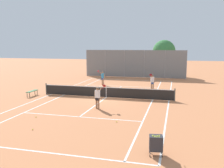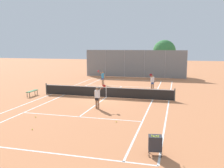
% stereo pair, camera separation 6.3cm
% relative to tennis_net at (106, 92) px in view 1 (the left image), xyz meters
% --- Properties ---
extents(ground_plane, '(120.00, 120.00, 0.00)m').
position_rel_tennis_net_xyz_m(ground_plane, '(0.00, 0.00, -0.51)').
color(ground_plane, '#CC7A4C').
extents(court_line_markings, '(11.10, 23.90, 0.01)m').
position_rel_tennis_net_xyz_m(court_line_markings, '(0.00, 0.00, -0.51)').
color(court_line_markings, white).
rests_on(court_line_markings, ground).
extents(tennis_net, '(12.00, 0.10, 1.07)m').
position_rel_tennis_net_xyz_m(tennis_net, '(0.00, 0.00, 0.00)').
color(tennis_net, '#474C47').
rests_on(tennis_net, ground).
extents(ball_cart, '(0.69, 0.57, 0.96)m').
position_rel_tennis_net_xyz_m(ball_cart, '(5.29, -10.95, 0.03)').
color(ball_cart, '#2D2D33').
rests_on(ball_cart, ground).
extents(player_near_side, '(0.80, 0.71, 1.77)m').
position_rel_tennis_net_xyz_m(player_near_side, '(0.49, -4.03, 0.42)').
color(player_near_side, '#936B4C').
rests_on(player_near_side, ground).
extents(player_far_left, '(0.85, 0.68, 1.77)m').
position_rel_tennis_net_xyz_m(player_far_left, '(-2.39, 6.89, 0.42)').
color(player_far_left, tan).
rests_on(player_far_left, ground).
extents(player_far_right, '(0.54, 0.84, 1.77)m').
position_rel_tennis_net_xyz_m(player_far_right, '(3.63, 4.86, 0.42)').
color(player_far_right, '#936B4C').
rests_on(player_far_right, ground).
extents(loose_tennis_ball_0, '(0.07, 0.07, 0.07)m').
position_rel_tennis_net_xyz_m(loose_tennis_ball_0, '(2.61, -6.92, -0.48)').
color(loose_tennis_ball_0, '#D1DB33').
rests_on(loose_tennis_ball_0, ground).
extents(loose_tennis_ball_1, '(0.07, 0.07, 0.07)m').
position_rel_tennis_net_xyz_m(loose_tennis_ball_1, '(-1.54, -9.44, -0.48)').
color(loose_tennis_ball_1, '#D1DB33').
rests_on(loose_tennis_ball_1, ground).
extents(loose_tennis_ball_2, '(0.07, 0.07, 0.07)m').
position_rel_tennis_net_xyz_m(loose_tennis_ball_2, '(-2.68, -7.23, -0.48)').
color(loose_tennis_ball_2, '#D1DB33').
rests_on(loose_tennis_ball_2, ground).
extents(loose_tennis_ball_3, '(0.07, 0.07, 0.07)m').
position_rel_tennis_net_xyz_m(loose_tennis_ball_3, '(0.22, 1.17, -0.48)').
color(loose_tennis_ball_3, '#D1DB33').
rests_on(loose_tennis_ball_3, ground).
extents(courtside_bench, '(0.36, 1.50, 0.47)m').
position_rel_tennis_net_xyz_m(courtside_bench, '(-6.85, -0.99, -0.10)').
color(courtside_bench, '#2D6638').
rests_on(courtside_bench, ground).
extents(back_fence, '(14.78, 0.08, 3.99)m').
position_rel_tennis_net_xyz_m(back_fence, '(0.00, 14.96, 1.49)').
color(back_fence, gray).
rests_on(back_fence, ground).
extents(tree_behind_left, '(3.48, 3.48, 5.49)m').
position_rel_tennis_net_xyz_m(tree_behind_left, '(4.09, 18.53, 3.15)').
color(tree_behind_left, brown).
rests_on(tree_behind_left, ground).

